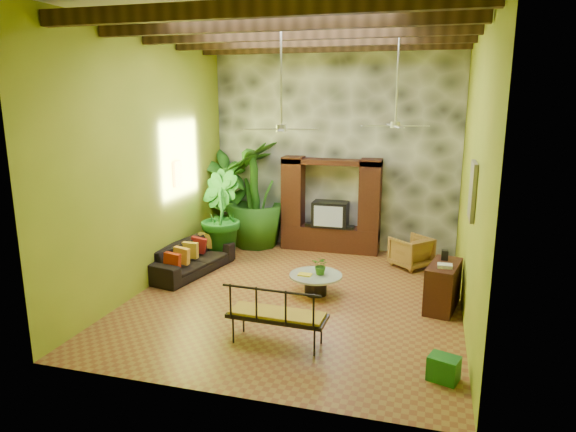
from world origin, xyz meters
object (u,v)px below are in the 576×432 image
(green_bin, at_px, (444,368))
(ceiling_fan_back, at_px, (396,114))
(tall_plant_a, at_px, (227,198))
(tall_plant_b, at_px, (219,215))
(tall_plant_c, at_px, (255,194))
(entertainment_center, at_px, (330,212))
(wicker_armchair, at_px, (411,252))
(ceiling_fan_front, at_px, (281,116))
(iron_bench, at_px, (276,313))
(sofa, at_px, (191,258))
(side_console, at_px, (443,286))
(coffee_table, at_px, (316,282))

(green_bin, bearing_deg, ceiling_fan_back, 106.43)
(tall_plant_a, bearing_deg, tall_plant_b, -77.48)
(tall_plant_c, bearing_deg, entertainment_center, 3.37)
(ceiling_fan_back, bearing_deg, wicker_armchair, 71.18)
(ceiling_fan_front, bearing_deg, green_bin, -34.51)
(ceiling_fan_front, height_order, tall_plant_b, ceiling_fan_front)
(tall_plant_c, height_order, iron_bench, tall_plant_c)
(sofa, height_order, green_bin, sofa)
(sofa, bearing_deg, ceiling_fan_front, -103.32)
(side_console, bearing_deg, sofa, -174.36)
(ceiling_fan_back, bearing_deg, side_console, -45.21)
(ceiling_fan_back, height_order, side_console, ceiling_fan_back)
(entertainment_center, bearing_deg, wicker_armchair, -21.31)
(tall_plant_b, bearing_deg, wicker_armchair, 6.51)
(entertainment_center, xyz_separation_m, tall_plant_a, (-2.65, -0.15, 0.24))
(sofa, xyz_separation_m, green_bin, (5.23, -3.04, -0.15))
(tall_plant_c, height_order, coffee_table, tall_plant_c)
(entertainment_center, xyz_separation_m, ceiling_fan_front, (-0.20, -3.54, 2.44))
(entertainment_center, relative_size, tall_plant_c, 0.90)
(coffee_table, xyz_separation_m, side_console, (2.34, -0.04, 0.16))
(tall_plant_a, xyz_separation_m, tall_plant_b, (0.25, -1.13, -0.18))
(tall_plant_c, bearing_deg, iron_bench, -67.52)
(ceiling_fan_front, bearing_deg, tall_plant_c, 116.45)
(entertainment_center, height_order, tall_plant_c, tall_plant_c)
(entertainment_center, distance_m, ceiling_fan_back, 3.50)
(ceiling_fan_front, height_order, side_console, ceiling_fan_front)
(tall_plant_c, bearing_deg, wicker_armchair, -9.69)
(wicker_armchair, bearing_deg, tall_plant_c, -57.43)
(entertainment_center, distance_m, green_bin, 6.15)
(tall_plant_a, height_order, tall_plant_b, tall_plant_a)
(ceiling_fan_back, distance_m, coffee_table, 3.55)
(ceiling_fan_front, bearing_deg, coffee_table, 48.80)
(coffee_table, bearing_deg, tall_plant_c, 127.89)
(sofa, bearing_deg, wicker_armchair, -58.72)
(tall_plant_a, height_order, green_bin, tall_plant_a)
(ceiling_fan_back, relative_size, tall_plant_b, 0.90)
(entertainment_center, distance_m, ceiling_fan_front, 4.30)
(sofa, height_order, iron_bench, iron_bench)
(tall_plant_a, relative_size, green_bin, 6.17)
(wicker_armchair, bearing_deg, ceiling_fan_back, 23.44)
(coffee_table, bearing_deg, tall_plant_a, 136.50)
(sofa, relative_size, green_bin, 5.66)
(wicker_armchair, xyz_separation_m, iron_bench, (-1.81, -4.39, 0.19))
(ceiling_fan_back, distance_m, tall_plant_b, 4.70)
(green_bin, bearing_deg, wicker_armchair, 97.91)
(ceiling_fan_front, relative_size, side_console, 1.77)
(tall_plant_b, height_order, iron_bench, tall_plant_b)
(entertainment_center, relative_size, tall_plant_a, 1.00)
(tall_plant_b, distance_m, iron_bench, 4.70)
(ceiling_fan_front, bearing_deg, sofa, 155.51)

